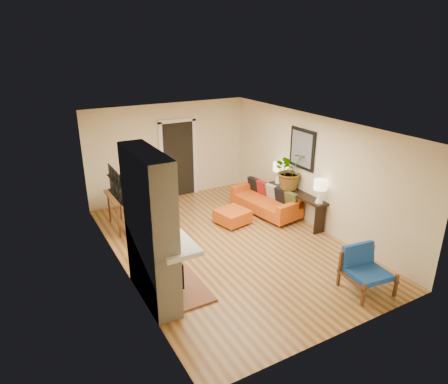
{
  "coord_description": "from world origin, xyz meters",
  "views": [
    {
      "loc": [
        -3.83,
        -6.62,
        4.16
      ],
      "look_at": [
        0.0,
        0.2,
        1.15
      ],
      "focal_mm": 32.0,
      "sensor_mm": 36.0,
      "label": 1
    }
  ],
  "objects": [
    {
      "name": "lamp_far",
      "position": [
        2.07,
        1.06,
        1.06
      ],
      "size": [
        0.3,
        0.3,
        0.54
      ],
      "color": "white",
      "rests_on": "console_table"
    },
    {
      "name": "dining_table",
      "position": [
        -1.56,
        1.93,
        0.66
      ],
      "size": [
        0.8,
        1.86,
        1.0
      ],
      "color": "brown",
      "rests_on": "ground"
    },
    {
      "name": "ottoman",
      "position": [
        0.6,
        0.86,
        0.2
      ],
      "size": [
        0.81,
        0.81,
        0.35
      ],
      "color": "silver",
      "rests_on": "ground"
    },
    {
      "name": "houseplant",
      "position": [
        2.06,
        0.59,
        1.2
      ],
      "size": [
        0.96,
        0.86,
        0.95
      ],
      "primitive_type": "imported",
      "rotation": [
        0.0,
        0.0,
        -0.16
      ],
      "color": "#1E5919",
      "rests_on": "console_table"
    },
    {
      "name": "sofa",
      "position": [
        1.72,
        1.01,
        0.32
      ],
      "size": [
        1.05,
        1.96,
        0.74
      ],
      "color": "silver",
      "rests_on": "ground"
    },
    {
      "name": "console_table",
      "position": [
        2.07,
        0.31,
        0.58
      ],
      "size": [
        0.34,
        1.85,
        0.72
      ],
      "color": "black",
      "rests_on": "ground"
    },
    {
      "name": "fireplace",
      "position": [
        -2.0,
        -1.0,
        1.24
      ],
      "size": [
        1.09,
        1.68,
        2.6
      ],
      "color": "white",
      "rests_on": "ground"
    },
    {
      "name": "lamp_near",
      "position": [
        2.07,
        -0.46,
        1.06
      ],
      "size": [
        0.3,
        0.3,
        0.54
      ],
      "color": "white",
      "rests_on": "console_table"
    },
    {
      "name": "room_shell",
      "position": [
        0.6,
        2.63,
        1.24
      ],
      "size": [
        6.5,
        6.5,
        6.5
      ],
      "color": "#B98C47",
      "rests_on": "ground"
    },
    {
      "name": "blue_chair",
      "position": [
        1.28,
        -2.55,
        0.42
      ],
      "size": [
        0.83,
        0.82,
        0.78
      ],
      "color": "brown",
      "rests_on": "ground"
    }
  ]
}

